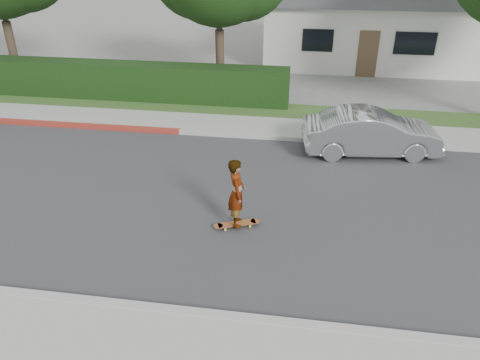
# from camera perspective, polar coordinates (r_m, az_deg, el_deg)

# --- Properties ---
(ground) EXTENTS (120.00, 120.00, 0.00)m
(ground) POSITION_cam_1_polar(r_m,az_deg,el_deg) (13.03, -16.28, -1.32)
(ground) COLOR slate
(ground) RESTS_ON ground
(road) EXTENTS (60.00, 8.00, 0.01)m
(road) POSITION_cam_1_polar(r_m,az_deg,el_deg) (13.03, -16.28, -1.30)
(road) COLOR #2D2D30
(road) RESTS_ON ground
(curb_near) EXTENTS (60.00, 0.20, 0.15)m
(curb_near) POSITION_cam_1_polar(r_m,az_deg,el_deg) (10.12, -25.54, -12.47)
(curb_near) COLOR #9E9E99
(curb_near) RESTS_ON ground
(curb_far) EXTENTS (60.00, 0.20, 0.15)m
(curb_far) POSITION_cam_1_polar(r_m,az_deg,el_deg) (16.40, -10.75, 6.00)
(curb_far) COLOR #9E9E99
(curb_far) RESTS_ON ground
(curb_red_section) EXTENTS (12.00, 0.21, 0.15)m
(curb_red_section) POSITION_cam_1_polar(r_m,az_deg,el_deg) (18.61, -25.60, 6.41)
(curb_red_section) COLOR maroon
(curb_red_section) RESTS_ON ground
(sidewalk_far) EXTENTS (60.00, 1.60, 0.12)m
(sidewalk_far) POSITION_cam_1_polar(r_m,az_deg,el_deg) (17.20, -9.82, 7.12)
(sidewalk_far) COLOR gray
(sidewalk_far) RESTS_ON ground
(planting_strip) EXTENTS (60.00, 1.60, 0.10)m
(planting_strip) POSITION_cam_1_polar(r_m,az_deg,el_deg) (18.62, -8.35, 8.91)
(planting_strip) COLOR #2D4C1E
(planting_strip) RESTS_ON ground
(hedge) EXTENTS (15.00, 1.00, 1.50)m
(hedge) POSITION_cam_1_polar(r_m,az_deg,el_deg) (19.99, -16.46, 11.54)
(hedge) COLOR black
(hedge) RESTS_ON ground
(house) EXTENTS (10.60, 8.60, 4.30)m
(house) POSITION_cam_1_polar(r_m,az_deg,el_deg) (26.63, 15.25, 18.79)
(house) COLOR beige
(house) RESTS_ON ground
(skateboard) EXTENTS (1.11, 0.61, 0.10)m
(skateboard) POSITION_cam_1_polar(r_m,az_deg,el_deg) (11.03, -0.39, -5.36)
(skateboard) COLOR gold
(skateboard) RESTS_ON ground
(skateboarder) EXTENTS (0.51, 0.67, 1.66)m
(skateboarder) POSITION_cam_1_polar(r_m,az_deg,el_deg) (10.58, -0.40, -1.57)
(skateboarder) COLOR white
(skateboarder) RESTS_ON skateboard
(car_silver) EXTENTS (4.30, 1.97, 1.37)m
(car_silver) POSITION_cam_1_polar(r_m,az_deg,el_deg) (14.90, 15.73, 5.57)
(car_silver) COLOR #AFB3B7
(car_silver) RESTS_ON ground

